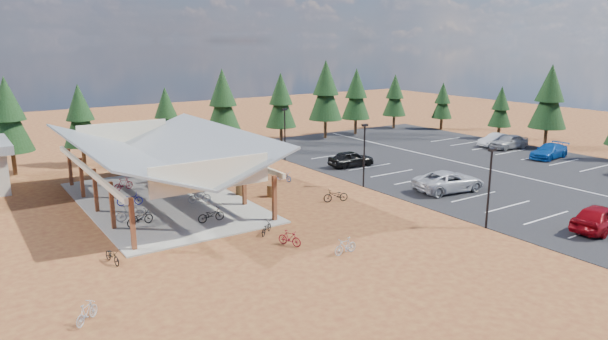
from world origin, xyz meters
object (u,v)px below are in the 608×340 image
Objects in this scene: bike_6 at (193,188)px; bike_13 at (345,246)px; lamp_post_1 at (364,151)px; trash_bin_1 at (240,190)px; bike_0 at (140,218)px; bike_12 at (266,228)px; bike_5 at (200,196)px; car_2 at (449,181)px; bike_2 at (130,199)px; bike_4 at (211,215)px; car_0 at (600,217)px; lamp_post_2 at (285,131)px; bike_3 at (123,184)px; bike_pavilion at (159,151)px; lamp_post_0 at (490,183)px; bike_7 at (161,176)px; car_8 at (509,142)px; bike_8 at (112,256)px; bike_1 at (130,213)px; bike_9 at (87,313)px; bike_16 at (336,195)px; car_4 at (351,159)px; car_9 at (496,140)px; trash_bin_0 at (271,191)px; car_7 at (549,151)px; bike_11 at (290,238)px.

bike_6 is 1.01× the size of bike_13.
lamp_post_1 reaches higher than trash_bin_1.
bike_0 is 1.21× the size of bike_12.
bike_5 is 19.19m from car_2.
bike_4 is (3.30, -6.56, -0.00)m from bike_2.
car_2 is (17.58, -7.70, 0.25)m from bike_5.
car_0 reaches higher than bike_4.
car_0 reaches higher than bike_6.
bike_3 is at bearing -171.31° from lamp_post_2.
bike_pavilion is 12.47× the size of bike_13.
lamp_post_0 is at bearing -124.19° from bike_4.
car_8 reaches higher than bike_7.
trash_bin_1 reaches higher than bike_8.
bike_2 is 40.76m from car_8.
bike_1 is 13.05m from bike_9.
lamp_post_1 reaches higher than car_0.
bike_7 is (-0.78, 4.74, 0.11)m from bike_6.
bike_0 is 8.21m from bike_12.
bike_8 is (-6.10, -9.52, -3.40)m from bike_pavilion.
bike_13 is at bearing 171.03° from lamp_post_0.
bike_3 is at bearing -23.32° from bike_12.
bike_4 is 7.72m from bike_8.
bike_pavilion is 3.77× the size of lamp_post_0.
bike_pavilion is at bearing -105.47° from bike_16.
car_8 is (19.76, -2.85, 0.04)m from car_4.
bike_9 is 49.48m from car_9.
bike_4 is 0.41× the size of car_4.
car_9 reaches higher than bike_12.
bike_0 is 41.70m from car_9.
car_4 is at bearing 21.43° from trash_bin_0.
bike_9 is at bearing 152.64° from bike_7.
trash_bin_1 is 3.49m from bike_5.
bike_13 is (6.49, -19.89, -0.11)m from bike_3.
bike_13 is 0.34× the size of car_8.
bike_12 is (6.01, -5.59, -0.18)m from bike_0.
car_4 is at bearing -70.34° from bike_2.
car_8 is at bearing -117.51° from bike_9.
bike_2 is 4.96m from bike_6.
car_4 is (8.04, 8.24, 0.31)m from bike_16.
car_7 is (37.45, -7.05, -3.06)m from bike_pavilion.
bike_4 reaches higher than bike_9.
bike_16 is (19.28, 8.18, 0.04)m from bike_9.
car_2 is at bearing -97.57° from bike_4.
bike_6 is 1.05× the size of bike_9.
car_8 is (18.79, 8.14, -0.02)m from car_2.
car_0 reaches higher than trash_bin_1.
bike_11 reaches higher than bike_12.
bike_0 is at bearing -81.83° from car_8.
car_2 reaches higher than bike_6.
bike_9 is (-10.71, -13.14, -0.15)m from bike_5.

